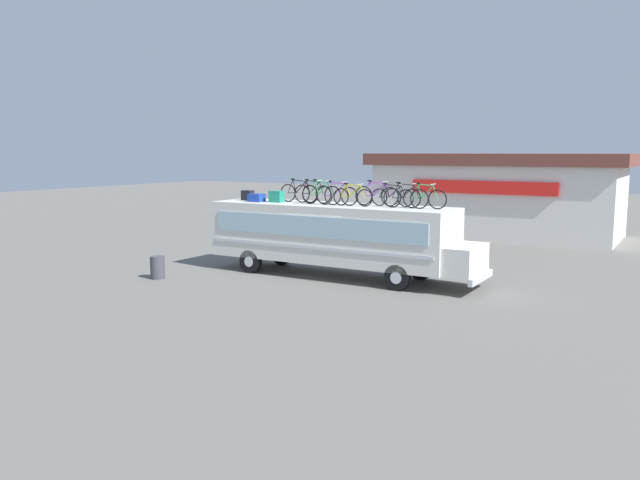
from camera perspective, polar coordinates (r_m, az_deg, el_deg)
ground_plane at (r=24.92m, az=0.92°, el=-3.22°), size 120.00×120.00×0.00m
bus at (r=24.54m, az=1.39°, el=0.53°), size 10.95×2.54×2.80m
luggage_bag_1 at (r=26.77m, az=-6.50°, el=4.00°), size 0.46×0.34×0.41m
luggage_bag_2 at (r=26.01m, az=-5.71°, el=3.79°), size 0.59×0.48×0.32m
luggage_bag_3 at (r=25.65m, az=-3.91°, el=3.91°), size 0.55×0.38×0.46m
rooftop_bicycle_1 at (r=25.56m, az=-1.92°, el=4.29°), size 1.77×0.44×0.96m
rooftop_bicycle_2 at (r=25.13m, az=-0.68°, el=4.22°), size 1.71×0.44×0.95m
rooftop_bicycle_3 at (r=24.46m, az=0.10°, el=4.14°), size 1.75×0.44×0.97m
rooftop_bicycle_4 at (r=24.15m, az=1.51°, el=4.06°), size 1.79×0.44×0.94m
rooftop_bicycle_5 at (r=23.80m, az=2.94°, el=3.93°), size 1.66×0.44×0.87m
rooftop_bicycle_6 at (r=24.01m, az=5.09°, el=4.03°), size 1.81×0.44×0.96m
rooftop_bicycle_7 at (r=23.75m, az=6.49°, el=3.89°), size 1.72×0.44×0.87m
rooftop_bicycle_8 at (r=23.06m, az=7.68°, el=3.81°), size 1.76×0.44×0.94m
rooftop_bicycle_9 at (r=22.96m, az=9.35°, el=3.75°), size 1.67×0.44×0.93m
roadside_building at (r=38.44m, az=15.65°, el=4.03°), size 14.22×6.72×4.71m
trash_bin at (r=25.06m, az=-14.36°, el=-2.40°), size 0.54×0.54×0.86m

